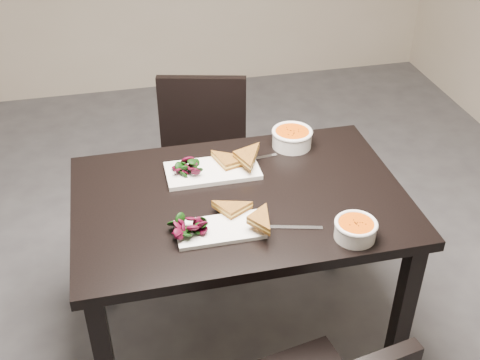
% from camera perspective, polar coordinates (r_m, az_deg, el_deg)
% --- Properties ---
extents(ground, '(5.00, 5.00, 0.00)m').
position_cam_1_polar(ground, '(2.68, -10.23, -15.31)').
color(ground, '#47474C').
rests_on(ground, ground).
extents(table, '(1.20, 0.80, 0.75)m').
position_cam_1_polar(table, '(2.23, -0.00, -3.58)').
color(table, black).
rests_on(table, ground).
extents(chair_far, '(0.51, 0.51, 0.85)m').
position_cam_1_polar(chair_far, '(2.89, -3.63, 2.24)').
color(chair_far, black).
rests_on(chair_far, ground).
extents(plate_near, '(0.29, 0.15, 0.01)m').
position_cam_1_polar(plate_near, '(2.00, -1.94, -4.74)').
color(plate_near, white).
rests_on(plate_near, table).
extents(sandwich_near, '(0.18, 0.17, 0.05)m').
position_cam_1_polar(sandwich_near, '(2.01, -0.22, -3.53)').
color(sandwich_near, '#A16621').
rests_on(sandwich_near, plate_near).
extents(salad_near, '(0.09, 0.08, 0.04)m').
position_cam_1_polar(salad_near, '(1.97, -4.81, -4.52)').
color(salad_near, black).
rests_on(salad_near, plate_near).
extents(soup_bowl_near, '(0.14, 0.14, 0.06)m').
position_cam_1_polar(soup_bowl_near, '(2.00, 10.96, -4.58)').
color(soup_bowl_near, white).
rests_on(soup_bowl_near, table).
extents(cutlery_near, '(0.18, 0.06, 0.00)m').
position_cam_1_polar(cutlery_near, '(2.03, 5.36, -4.52)').
color(cutlery_near, silver).
rests_on(cutlery_near, table).
extents(plate_far, '(0.35, 0.18, 0.02)m').
position_cam_1_polar(plate_far, '(2.29, -2.63, 0.88)').
color(plate_far, white).
rests_on(plate_far, table).
extents(sandwich_far, '(0.21, 0.18, 0.06)m').
position_cam_1_polar(sandwich_far, '(2.26, -0.97, 1.67)').
color(sandwich_far, '#A16621').
rests_on(sandwich_far, plate_far).
extents(salad_far, '(0.11, 0.10, 0.05)m').
position_cam_1_polar(salad_far, '(2.26, -5.15, 1.27)').
color(salad_far, black).
rests_on(salad_far, plate_far).
extents(soup_bowl_far, '(0.17, 0.17, 0.07)m').
position_cam_1_polar(soup_bowl_far, '(2.44, 4.98, 4.10)').
color(soup_bowl_far, white).
rests_on(soup_bowl_far, table).
extents(cutlery_far, '(0.18, 0.04, 0.00)m').
position_cam_1_polar(cutlery_far, '(2.37, 1.50, 2.05)').
color(cutlery_far, silver).
rests_on(cutlery_far, table).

